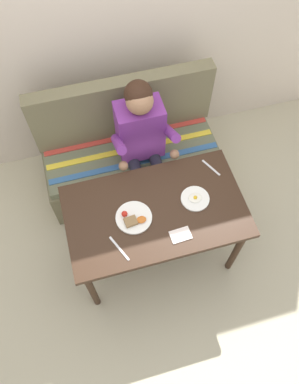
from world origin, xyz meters
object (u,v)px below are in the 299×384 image
(person, at_px, (142,139))
(plate_breakfast, at_px, (133,218))
(plate_eggs, at_px, (195,199))
(fork, at_px, (211,168))
(knife, at_px, (119,248))
(table, at_px, (155,216))
(couch, at_px, (130,155))
(napkin, at_px, (181,235))

(person, bearing_deg, plate_breakfast, -110.04)
(person, relative_size, plate_breakfast, 5.06)
(plate_eggs, relative_size, fork, 1.14)
(person, bearing_deg, knife, -114.55)
(table, height_order, plate_eggs, plate_eggs)
(couch, xyz_separation_m, fork, (0.47, -0.55, 0.40))
(couch, height_order, napkin, couch)
(plate_breakfast, bearing_deg, fork, 21.01)
(couch, xyz_separation_m, person, (0.07, -0.17, 0.41))
(person, bearing_deg, napkin, -87.29)
(couch, distance_m, plate_eggs, 0.90)
(couch, relative_size, person, 1.19)
(napkin, height_order, fork, napkin)
(couch, relative_size, plate_eggs, 7.46)
(plate_breakfast, height_order, fork, plate_breakfast)
(person, bearing_deg, couch, 110.95)
(plate_eggs, height_order, fork, plate_eggs)
(person, height_order, plate_breakfast, person)
(fork, relative_size, knife, 0.85)
(fork, distance_m, knife, 0.87)
(table, height_order, person, person)
(fork, bearing_deg, knife, -177.76)
(table, relative_size, plate_eggs, 6.22)
(table, xyz_separation_m, napkin, (0.11, -0.22, 0.09))
(table, distance_m, plate_breakfast, 0.18)
(couch, bearing_deg, fork, -49.24)
(couch, relative_size, napkin, 10.80)
(table, relative_size, knife, 6.00)
(napkin, xyz_separation_m, fork, (0.37, 0.43, -0.00))
(plate_breakfast, bearing_deg, napkin, -36.53)
(plate_eggs, bearing_deg, couch, 110.26)
(plate_eggs, bearing_deg, table, -178.22)
(plate_breakfast, relative_size, napkin, 1.80)
(couch, height_order, plate_eggs, couch)
(plate_breakfast, xyz_separation_m, knife, (-0.14, -0.18, -0.01))
(napkin, relative_size, knife, 0.67)
(plate_breakfast, distance_m, fork, 0.67)
(couch, height_order, plate_breakfast, couch)
(plate_eggs, bearing_deg, person, 110.05)
(table, height_order, napkin, napkin)
(plate_breakfast, height_order, plate_eggs, plate_breakfast)
(table, distance_m, person, 0.60)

